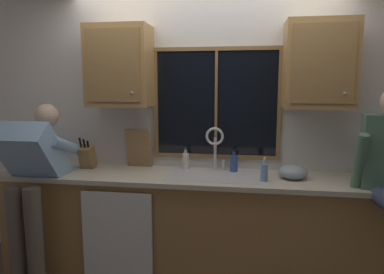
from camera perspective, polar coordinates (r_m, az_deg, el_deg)
back_wall at (r=3.34m, az=2.36°, el=1.25°), size 5.94×0.12×2.55m
window_glass at (r=3.24m, az=3.97°, el=5.45°), size 1.10×0.02×0.95m
window_frame_top at (r=3.24m, az=4.05°, el=14.18°), size 1.17×0.02×0.04m
window_frame_bottom at (r=3.29m, az=3.87°, el=-3.15°), size 1.17×0.02×0.04m
window_frame_left at (r=3.32m, az=-5.88°, el=5.51°), size 0.04×0.02×0.95m
window_frame_right at (r=3.23m, az=14.08°, el=5.21°), size 0.03×0.02×0.95m
window_mullion_center at (r=3.23m, az=3.95°, el=5.44°), size 0.02×0.02×0.95m
lower_cabinet_run at (r=3.22m, az=1.54°, el=-14.48°), size 3.54×0.58×0.88m
countertop at (r=3.05m, az=1.53°, el=-6.64°), size 3.60×0.62×0.04m
dishwasher_front at (r=3.08m, az=-12.11°, el=-15.42°), size 0.60×0.02×0.74m
upper_cabinet_left at (r=3.27m, az=-11.73°, el=11.20°), size 0.56×0.36×0.72m
upper_cabinet_right at (r=3.12m, az=20.03°, el=11.01°), size 0.56×0.36×0.72m
sink at (r=3.07m, az=3.37°, el=-8.06°), size 0.80×0.46×0.21m
faucet at (r=3.16m, az=3.87°, el=-1.03°), size 0.18×0.09×0.40m
person_standing at (r=3.26m, az=-24.46°, el=-5.53°), size 0.53×0.70×1.53m
knife_block at (r=3.41m, az=-16.70°, el=-3.15°), size 0.12×0.18×0.32m
cutting_board at (r=3.35m, az=-8.68°, el=-1.81°), size 0.24×0.10×0.37m
mixing_bowl at (r=3.06m, az=16.12°, el=-5.50°), size 0.24×0.24×0.12m
soap_dispenser at (r=2.91m, az=11.66°, el=-5.59°), size 0.06×0.07×0.20m
bottle_green_glass at (r=3.18m, az=6.83°, el=-4.21°), size 0.07×0.07×0.20m
bottle_tall_clear at (r=3.25m, az=-1.04°, el=-3.86°), size 0.06×0.06×0.20m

